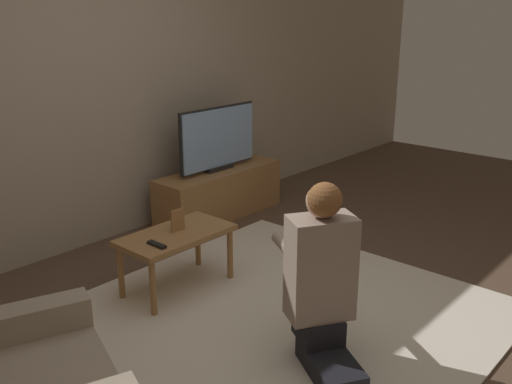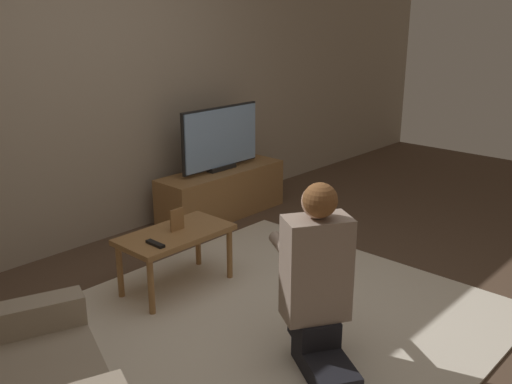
# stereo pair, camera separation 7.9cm
# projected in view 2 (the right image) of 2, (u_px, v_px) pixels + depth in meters

# --- Properties ---
(ground_plane) EXTENTS (10.00, 10.00, 0.00)m
(ground_plane) POSITION_uv_depth(u_px,v_px,m) (271.00, 322.00, 3.47)
(ground_plane) COLOR brown
(wall_back) EXTENTS (10.00, 0.06, 2.60)m
(wall_back) POSITION_uv_depth(u_px,v_px,m) (81.00, 81.00, 4.32)
(wall_back) COLOR tan
(wall_back) RESTS_ON ground_plane
(rug) EXTENTS (2.52, 2.37, 0.02)m
(rug) POSITION_uv_depth(u_px,v_px,m) (271.00, 321.00, 3.47)
(rug) COLOR beige
(rug) RESTS_ON ground_plane
(tv_stand) EXTENTS (1.27, 0.39, 0.44)m
(tv_stand) POSITION_uv_depth(u_px,v_px,m) (222.00, 193.00, 5.20)
(tv_stand) COLOR olive
(tv_stand) RESTS_ON ground_plane
(tv) EXTENTS (0.88, 0.08, 0.57)m
(tv) POSITION_uv_depth(u_px,v_px,m) (221.00, 138.00, 5.05)
(tv) COLOR black
(tv) RESTS_ON tv_stand
(coffee_table) EXTENTS (0.76, 0.41, 0.42)m
(coffee_table) POSITION_uv_depth(u_px,v_px,m) (176.00, 240.00, 3.78)
(coffee_table) COLOR olive
(coffee_table) RESTS_ON ground_plane
(person_kneeling) EXTENTS (0.63, 0.80, 0.99)m
(person_kneeling) POSITION_uv_depth(u_px,v_px,m) (317.00, 279.00, 2.94)
(person_kneeling) COLOR black
(person_kneeling) RESTS_ON rug
(picture_frame) EXTENTS (0.11, 0.01, 0.15)m
(picture_frame) POSITION_uv_depth(u_px,v_px,m) (177.00, 220.00, 3.77)
(picture_frame) COLOR olive
(picture_frame) RESTS_ON coffee_table
(remote) EXTENTS (0.04, 0.15, 0.02)m
(remote) POSITION_uv_depth(u_px,v_px,m) (155.00, 244.00, 3.55)
(remote) COLOR black
(remote) RESTS_ON coffee_table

